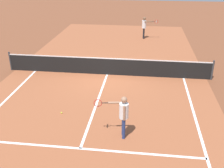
% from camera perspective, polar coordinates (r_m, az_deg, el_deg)
% --- Properties ---
extents(ground_plane, '(60.00, 60.00, 0.00)m').
position_cam_1_polar(ground_plane, '(14.70, -1.04, 2.03)').
color(ground_plane, brown).
extents(court_surface_inbounds, '(10.62, 24.40, 0.00)m').
position_cam_1_polar(court_surface_inbounds, '(14.70, -1.04, 2.03)').
color(court_surface_inbounds, '#9E5433').
rests_on(court_surface_inbounds, ground_plane).
extents(line_sideline_right, '(0.10, 11.89, 0.01)m').
position_cam_1_polar(line_sideline_right, '(9.64, 19.12, -13.07)').
color(line_sideline_right, white).
rests_on(line_sideline_right, ground_plane).
extents(line_service_near, '(8.22, 0.10, 0.01)m').
position_cam_1_polar(line_service_near, '(9.24, -6.77, -13.48)').
color(line_service_near, white).
rests_on(line_service_near, ground_plane).
extents(line_center_service, '(0.10, 6.40, 0.01)m').
position_cam_1_polar(line_center_service, '(11.85, -3.22, -3.95)').
color(line_center_service, white).
rests_on(line_center_service, ground_plane).
extents(net, '(11.13, 0.09, 1.07)m').
position_cam_1_polar(net, '(14.51, -1.05, 3.82)').
color(net, '#33383D').
rests_on(net, ground_plane).
extents(player_near, '(1.20, 0.41, 1.59)m').
position_cam_1_polar(player_near, '(9.19, 2.34, -6.11)').
color(player_near, navy).
rests_on(player_near, ground_plane).
extents(player_far, '(1.23, 0.42, 1.69)m').
position_cam_1_polar(player_far, '(21.65, 6.93, 12.33)').
color(player_far, black).
rests_on(player_far, ground_plane).
extents(tennis_ball_mid_court, '(0.07, 0.07, 0.07)m').
position_cam_1_polar(tennis_ball_mid_court, '(11.21, -10.71, -6.05)').
color(tennis_ball_mid_court, '#CCE033').
rests_on(tennis_ball_mid_court, ground_plane).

